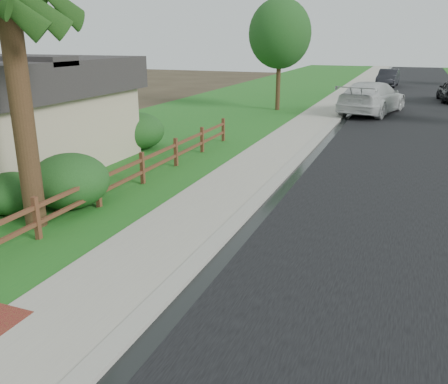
% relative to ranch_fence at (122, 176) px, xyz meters
% --- Properties ---
extents(ground, '(120.00, 120.00, 0.00)m').
position_rel_ranch_fence_xyz_m(ground, '(3.60, -6.40, -0.62)').
color(ground, '#332A1C').
extents(road, '(8.00, 90.00, 0.02)m').
position_rel_ranch_fence_xyz_m(road, '(8.20, 28.60, -0.61)').
color(road, black).
rests_on(road, ground).
extents(curb, '(0.40, 90.00, 0.12)m').
position_rel_ranch_fence_xyz_m(curb, '(4.00, 28.60, -0.56)').
color(curb, '#99978B').
rests_on(curb, ground).
extents(wet_gutter, '(0.50, 90.00, 0.00)m').
position_rel_ranch_fence_xyz_m(wet_gutter, '(4.35, 28.60, -0.60)').
color(wet_gutter, black).
rests_on(wet_gutter, road).
extents(sidewalk, '(2.20, 90.00, 0.10)m').
position_rel_ranch_fence_xyz_m(sidewalk, '(2.70, 28.60, -0.57)').
color(sidewalk, '#9D9589').
rests_on(sidewalk, ground).
extents(grass_strip, '(1.60, 90.00, 0.06)m').
position_rel_ranch_fence_xyz_m(grass_strip, '(0.80, 28.60, -0.59)').
color(grass_strip, '#1B5E1E').
rests_on(grass_strip, ground).
extents(lawn_near, '(9.00, 90.00, 0.04)m').
position_rel_ranch_fence_xyz_m(lawn_near, '(-4.40, 28.60, -0.60)').
color(lawn_near, '#1B5E1E').
rests_on(lawn_near, ground).
extents(ranch_fence, '(0.12, 16.92, 1.10)m').
position_rel_ranch_fence_xyz_m(ranch_fence, '(0.00, 0.00, 0.00)').
color(ranch_fence, '#4E281A').
rests_on(ranch_fence, ground).
extents(white_suv, '(4.22, 7.29, 1.99)m').
position_rel_ranch_fence_xyz_m(white_suv, '(5.60, 19.72, 0.40)').
color(white_suv, silver).
rests_on(white_suv, road).
extents(dark_car_far, '(2.03, 5.06, 1.64)m').
position_rel_ranch_fence_xyz_m(dark_car_far, '(5.60, 38.42, 0.22)').
color(dark_car_far, black).
rests_on(dark_car_far, road).
extents(shrub_a, '(1.77, 1.77, 1.15)m').
position_rel_ranch_fence_xyz_m(shrub_a, '(-1.96, -2.37, -0.04)').
color(shrub_a, '#194117').
rests_on(shrub_a, ground).
extents(shrub_b, '(2.88, 2.88, 1.54)m').
position_rel_ranch_fence_xyz_m(shrub_b, '(-0.81, -1.36, 0.15)').
color(shrub_b, '#194117').
rests_on(shrub_b, ground).
extents(shrub_d, '(3.05, 3.05, 1.58)m').
position_rel_ranch_fence_xyz_m(shrub_d, '(-2.90, 5.71, 0.17)').
color(shrub_d, '#194117').
rests_on(shrub_d, ground).
extents(tree_near_left, '(3.95, 3.95, 7.00)m').
position_rel_ranch_fence_xyz_m(tree_near_left, '(-0.30, 19.03, 4.20)').
color(tree_near_left, '#342415').
rests_on(tree_near_left, ground).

